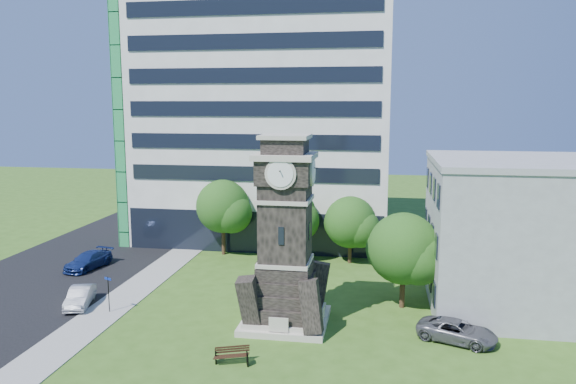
% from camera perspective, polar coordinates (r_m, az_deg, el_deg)
% --- Properties ---
extents(ground, '(160.00, 160.00, 0.00)m').
position_cam_1_polar(ground, '(36.19, -5.65, -14.03)').
color(ground, '#345919').
rests_on(ground, ground).
extents(sidewalk, '(3.00, 70.00, 0.06)m').
position_cam_1_polar(sidewalk, '(43.75, -16.17, -10.15)').
color(sidewalk, gray).
rests_on(sidewalk, ground).
extents(street, '(14.00, 80.00, 0.02)m').
position_cam_1_polar(street, '(47.96, -25.48, -9.01)').
color(street, black).
rests_on(street, ground).
extents(clock_tower, '(5.40, 5.40, 12.22)m').
position_cam_1_polar(clock_tower, '(35.72, -0.27, -5.34)').
color(clock_tower, beige).
rests_on(clock_tower, ground).
extents(office_tall, '(26.20, 15.11, 28.60)m').
position_cam_1_polar(office_tall, '(59.17, -2.28, 9.13)').
color(office_tall, white).
rests_on(office_tall, ground).
extents(office_low, '(15.20, 12.20, 10.40)m').
position_cam_1_polar(office_low, '(42.54, 24.45, -3.92)').
color(office_low, '#A2A5A7').
rests_on(office_low, ground).
extents(car_street_mid, '(2.48, 4.29, 1.34)m').
position_cam_1_polar(car_street_mid, '(42.71, -20.36, -9.95)').
color(car_street_mid, '#9C9FA4').
rests_on(car_street_mid, ground).
extents(car_street_north, '(2.85, 5.16, 1.41)m').
position_cam_1_polar(car_street_north, '(51.62, -19.63, -6.58)').
color(car_street_north, navy).
rests_on(car_street_north, ground).
extents(car_east_lot, '(5.14, 3.70, 1.30)m').
position_cam_1_polar(car_east_lot, '(36.03, 16.80, -13.38)').
color(car_east_lot, '#56565B').
rests_on(car_east_lot, ground).
extents(park_bench, '(1.90, 0.51, 0.98)m').
position_cam_1_polar(park_bench, '(32.15, -5.74, -16.12)').
color(park_bench, black).
rests_on(park_bench, ground).
extents(street_sign, '(0.61, 0.06, 2.54)m').
position_cam_1_polar(street_sign, '(40.52, -17.78, -9.47)').
color(street_sign, black).
rests_on(street_sign, ground).
extents(tree_nw, '(5.48, 4.98, 7.10)m').
position_cam_1_polar(tree_nw, '(52.61, -6.55, -1.65)').
color(tree_nw, '#332114').
rests_on(tree_nw, ground).
extents(tree_nc, '(5.35, 4.86, 6.66)m').
position_cam_1_polar(tree_nc, '(50.68, 0.19, -2.43)').
color(tree_nc, '#332114').
rests_on(tree_nc, ground).
extents(tree_ne, '(5.06, 4.60, 6.01)m').
position_cam_1_polar(tree_ne, '(49.99, 6.42, -3.23)').
color(tree_ne, '#332114').
rests_on(tree_ne, ground).
extents(tree_east, '(5.47, 4.97, 6.72)m').
position_cam_1_polar(tree_east, '(39.68, 11.76, -5.88)').
color(tree_east, '#332114').
rests_on(tree_east, ground).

